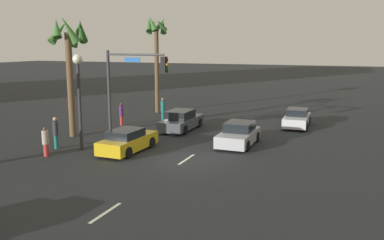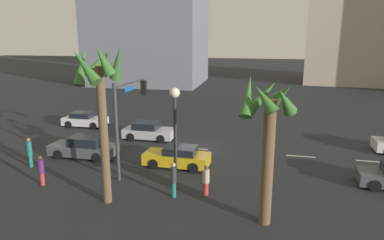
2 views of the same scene
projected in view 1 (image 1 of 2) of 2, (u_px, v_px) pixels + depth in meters
ground_plane at (186, 160)px, 21.75m from camera, size 220.00×220.00×0.00m
lane_stripe_2 at (106, 213)px, 14.91m from camera, size 1.97×0.14×0.01m
lane_stripe_3 at (187, 159)px, 21.89m from camera, size 2.09×0.14×0.01m
car_1 at (239, 135)px, 24.96m from camera, size 4.08×1.94×1.40m
car_2 at (181, 121)px, 29.44m from camera, size 4.61×1.91×1.45m
car_3 at (297, 118)px, 30.59m from camera, size 4.01×1.87×1.33m
car_4 at (128, 141)px, 23.38m from camera, size 4.23×1.85×1.33m
traffic_signal at (129, 80)px, 25.75m from camera, size 0.42×4.42×5.69m
streetlamp at (79, 83)px, 23.21m from camera, size 0.56×0.56×5.52m
pedestrian_0 at (46, 141)px, 22.36m from camera, size 0.50×0.50×1.64m
pedestrian_1 at (163, 109)px, 32.44m from camera, size 0.44×0.44×1.93m
pedestrian_2 at (121, 113)px, 31.04m from camera, size 0.43×0.43×1.73m
pedestrian_3 at (56, 132)px, 24.00m from camera, size 0.33×0.33×1.89m
palm_tree_0 at (156, 39)px, 36.14m from camera, size 2.05×2.18×8.57m
palm_tree_2 at (70, 49)px, 26.53m from camera, size 2.56×2.78×7.86m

